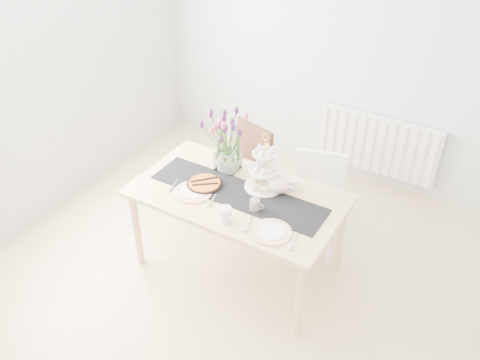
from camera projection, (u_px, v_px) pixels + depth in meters
The scene contains 15 objects.
room_shell at pixel (210, 162), 3.21m from camera, with size 4.50×4.50×4.50m.
radiator at pixel (378, 145), 5.03m from camera, with size 1.20×0.08×0.60m, color white.
dining_table at pixel (237, 201), 3.90m from camera, with size 1.60×0.90×0.75m.
chair_brown at pixel (245, 164), 4.64m from camera, with size 0.53×0.53×0.87m.
chair_white at pixel (317, 195), 4.26m from camera, with size 0.52×0.52×0.86m.
table_runner at pixel (237, 193), 3.86m from camera, with size 1.40×0.35×0.01m, color black.
tulip_vase at pixel (227, 133), 3.93m from camera, with size 0.62×0.62×0.53m.
cake_stand at pixel (264, 175), 3.85m from camera, with size 0.29×0.29×0.43m.
teapot at pixel (280, 184), 3.82m from camera, with size 0.26×0.21×0.17m, color white, non-canonical shape.
cream_jug at pixel (294, 184), 3.89m from camera, with size 0.08×0.08×0.08m, color white.
tart_tin at pixel (204, 184), 3.93m from camera, with size 0.27×0.27×0.03m.
mug_grey at pixel (255, 205), 3.67m from camera, with size 0.08×0.08×0.09m, color slate.
mug_white at pixel (225, 214), 3.57m from camera, with size 0.09×0.09×0.11m, color silver.
plate_left at pixel (193, 192), 3.86m from camera, with size 0.29×0.29×0.02m, color white.
plate_right at pixel (271, 232), 3.48m from camera, with size 0.28×0.28×0.01m, color white.
Camera 1 is at (1.54, -2.21, 3.05)m, focal length 38.00 mm.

